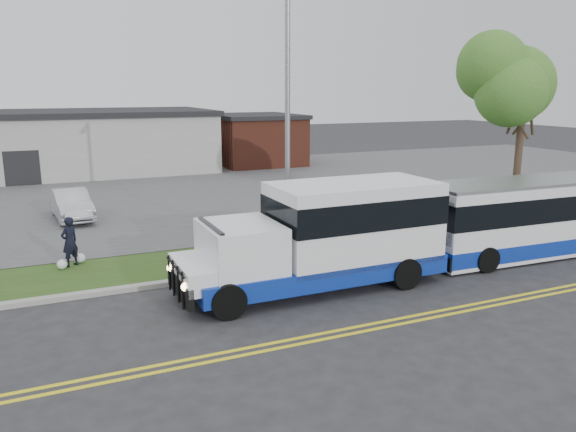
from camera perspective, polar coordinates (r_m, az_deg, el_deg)
name	(u,v)px	position (r m, az deg, el deg)	size (l,w,h in m)	color
ground	(233,289)	(16.93, -5.57, -7.39)	(140.00, 140.00, 0.00)	#28282B
lane_line_north	(285,341)	(13.60, -0.32, -12.55)	(70.00, 0.12, 0.01)	yellow
lane_line_south	(290,346)	(13.35, 0.21, -13.06)	(70.00, 0.12, 0.01)	yellow
curb	(222,276)	(17.90, -6.69, -6.03)	(80.00, 0.30, 0.15)	#9E9B93
verge	(207,261)	(19.55, -8.26, -4.52)	(80.00, 3.30, 0.10)	#294F1A
parking_lot	(139,193)	(33.00, -14.93, 2.30)	(80.00, 25.00, 0.10)	#4C4C4F
commercial_building	(22,144)	(42.29, -25.41, 6.66)	(25.40, 10.40, 4.35)	#9E9E99
brick_wing	(256,139)	(44.08, -3.31, 7.78)	(6.30, 7.30, 3.90)	brown
tree_east	(525,79)	(26.18, 22.96, 12.66)	(5.20, 5.20, 8.33)	#37261E
streetlight_near	(288,106)	(19.52, 0.04, 11.07)	(0.35, 1.53, 9.50)	gray
shuttle_bus	(330,232)	(16.76, 4.27, -1.65)	(8.13, 2.78, 3.10)	#0E2B98
transit_bus	(546,216)	(22.16, 24.69, 0.04)	(9.89, 2.67, 2.72)	white
pedestrian	(70,242)	(19.75, -21.31, -2.44)	(0.61, 0.40, 1.66)	black
parked_car_a	(71,204)	(26.88, -21.14, 1.10)	(1.42, 4.08, 1.34)	silver
grocery_bag_left	(62,264)	(19.68, -21.98, -4.59)	(0.32, 0.32, 0.32)	white
grocery_bag_right	(80,258)	(20.18, -20.34, -4.03)	(0.32, 0.32, 0.32)	white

